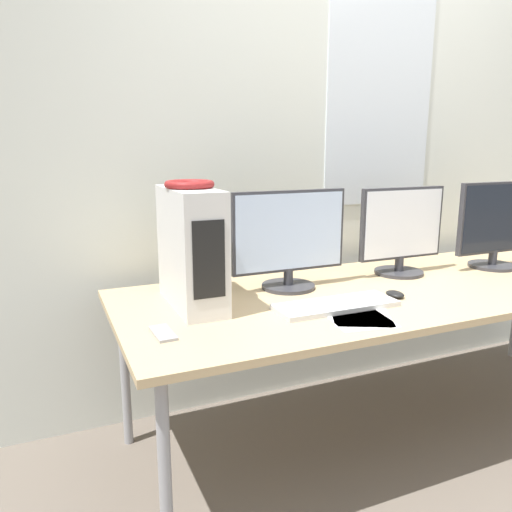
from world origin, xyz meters
name	(u,v)px	position (x,y,z in m)	size (l,w,h in m)	color
ground_plane	(474,485)	(0.00, 0.00, 0.00)	(14.00, 14.00, 0.00)	#665B51
wall_back	(341,138)	(0.00, 1.05, 1.35)	(8.00, 0.07, 2.70)	silver
desk	(407,292)	(0.00, 0.46, 0.67)	(2.56, 0.92, 0.70)	tan
pc_tower	(191,248)	(-0.96, 0.56, 0.93)	(0.16, 0.43, 0.45)	silver
headphones	(189,184)	(-0.96, 0.56, 1.17)	(0.19, 0.19, 0.03)	maroon
monitor_main	(289,239)	(-0.51, 0.62, 0.92)	(0.52, 0.23, 0.43)	#333338
monitor_right_near	(401,231)	(0.09, 0.63, 0.91)	(0.45, 0.23, 0.42)	#333338
monitor_right_far	(496,225)	(0.62, 0.55, 0.92)	(0.49, 0.23, 0.43)	#333338
keyboard	(336,305)	(-0.47, 0.31, 0.71)	(0.48, 0.17, 0.02)	silver
mouse	(395,294)	(-0.17, 0.33, 0.71)	(0.06, 0.09, 0.03)	black
cell_phone	(163,333)	(-1.14, 0.30, 0.71)	(0.07, 0.15, 0.01)	#99999E
paper_sheet_left	(360,313)	(-0.42, 0.22, 0.70)	(0.32, 0.36, 0.00)	white
paper_sheet_front	(355,316)	(-0.46, 0.20, 0.70)	(0.25, 0.32, 0.00)	white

